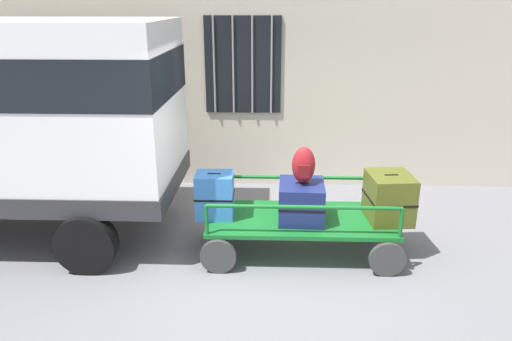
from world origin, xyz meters
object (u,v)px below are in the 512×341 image
at_px(luggage_cart, 300,224).
at_px(suitcase_center_bottom, 389,197).
at_px(suitcase_midleft_bottom, 301,201).
at_px(suitcase_left_bottom, 215,195).
at_px(backpack, 304,165).

xyz_separation_m(luggage_cart, suitcase_center_bottom, (1.04, -0.01, 0.37)).
bearing_deg(suitcase_midleft_bottom, suitcase_left_bottom, 177.81).
height_order(suitcase_midleft_bottom, backpack, backpack).
bearing_deg(luggage_cart, suitcase_left_bottom, 179.87).
bearing_deg(backpack, suitcase_midleft_bottom, -174.70).
bearing_deg(suitcase_midleft_bottom, suitcase_center_bottom, 1.58).
xyz_separation_m(suitcase_left_bottom, suitcase_center_bottom, (2.09, -0.01, 0.01)).
relative_size(suitcase_left_bottom, suitcase_center_bottom, 0.90).
height_order(suitcase_left_bottom, backpack, backpack).
distance_m(suitcase_midleft_bottom, backpack, 0.45).
distance_m(luggage_cart, backpack, 0.77).
bearing_deg(backpack, suitcase_center_bottom, 1.53).
relative_size(luggage_cart, suitcase_midleft_bottom, 3.78).
bearing_deg(suitcase_center_bottom, luggage_cart, 179.52).
bearing_deg(luggage_cart, suitcase_center_bottom, -0.48).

